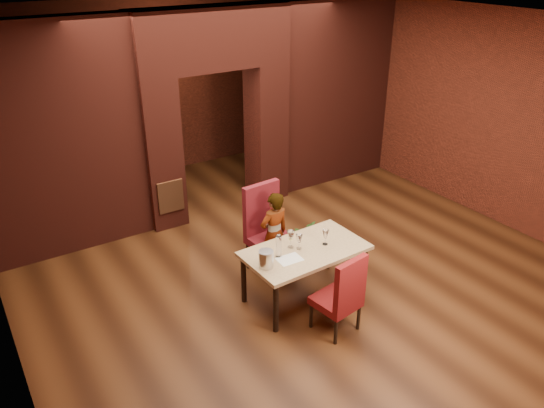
{
  "coord_description": "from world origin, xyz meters",
  "views": [
    {
      "loc": [
        -3.59,
        -5.21,
        3.99
      ],
      "look_at": [
        -0.22,
        0.0,
        0.94
      ],
      "focal_mm": 35.0,
      "sensor_mm": 36.0,
      "label": 1
    }
  ],
  "objects_px": {
    "wine_glass_b": "(299,242)",
    "potted_plant": "(303,236)",
    "wine_glass_c": "(325,237)",
    "wine_bucket": "(266,259)",
    "wine_glass_a": "(291,239)",
    "chair_far": "(272,231)",
    "dining_table": "(304,273)",
    "water_bottle": "(279,246)",
    "person_seated": "(274,234)",
    "chair_near": "(336,292)"
  },
  "relations": [
    {
      "from": "dining_table",
      "to": "person_seated",
      "type": "xyz_separation_m",
      "value": [
        -0.01,
        0.67,
        0.24
      ]
    },
    {
      "from": "chair_far",
      "to": "wine_bucket",
      "type": "height_order",
      "value": "chair_far"
    },
    {
      "from": "wine_bucket",
      "to": "potted_plant",
      "type": "distance_m",
      "value": 1.75
    },
    {
      "from": "wine_glass_b",
      "to": "water_bottle",
      "type": "height_order",
      "value": "water_bottle"
    },
    {
      "from": "wine_glass_b",
      "to": "potted_plant",
      "type": "height_order",
      "value": "wine_glass_b"
    },
    {
      "from": "chair_near",
      "to": "dining_table",
      "type": "bearing_deg",
      "value": -103.48
    },
    {
      "from": "wine_glass_a",
      "to": "wine_glass_b",
      "type": "bearing_deg",
      "value": -50.33
    },
    {
      "from": "wine_glass_b",
      "to": "chair_near",
      "type": "bearing_deg",
      "value": -89.95
    },
    {
      "from": "wine_glass_b",
      "to": "wine_glass_a",
      "type": "bearing_deg",
      "value": 129.67
    },
    {
      "from": "wine_bucket",
      "to": "chair_far",
      "type": "bearing_deg",
      "value": 53.58
    },
    {
      "from": "chair_far",
      "to": "water_bottle",
      "type": "bearing_deg",
      "value": -121.5
    },
    {
      "from": "wine_glass_a",
      "to": "water_bottle",
      "type": "xyz_separation_m",
      "value": [
        -0.24,
        -0.09,
        0.03
      ]
    },
    {
      "from": "person_seated",
      "to": "wine_glass_c",
      "type": "relative_size",
      "value": 5.99
    },
    {
      "from": "wine_bucket",
      "to": "water_bottle",
      "type": "height_order",
      "value": "water_bottle"
    },
    {
      "from": "wine_glass_a",
      "to": "person_seated",
      "type": "bearing_deg",
      "value": 78.05
    },
    {
      "from": "person_seated",
      "to": "chair_far",
      "type": "bearing_deg",
      "value": -98.86
    },
    {
      "from": "wine_glass_a",
      "to": "wine_glass_b",
      "type": "xyz_separation_m",
      "value": [
        0.07,
        -0.08,
        -0.01
      ]
    },
    {
      "from": "chair_far",
      "to": "chair_near",
      "type": "distance_m",
      "value": 1.42
    },
    {
      "from": "dining_table",
      "to": "wine_bucket",
      "type": "relative_size",
      "value": 7.18
    },
    {
      "from": "person_seated",
      "to": "water_bottle",
      "type": "relative_size",
      "value": 4.02
    },
    {
      "from": "chair_near",
      "to": "water_bottle",
      "type": "bearing_deg",
      "value": -75.49
    },
    {
      "from": "chair_far",
      "to": "person_seated",
      "type": "xyz_separation_m",
      "value": [
        -0.01,
        -0.07,
        -0.01
      ]
    },
    {
      "from": "water_bottle",
      "to": "person_seated",
      "type": "bearing_deg",
      "value": 61.17
    },
    {
      "from": "dining_table",
      "to": "wine_glass_a",
      "type": "relative_size",
      "value": 6.64
    },
    {
      "from": "chair_far",
      "to": "wine_glass_c",
      "type": "height_order",
      "value": "chair_far"
    },
    {
      "from": "wine_glass_c",
      "to": "water_bottle",
      "type": "relative_size",
      "value": 0.67
    },
    {
      "from": "chair_far",
      "to": "wine_glass_b",
      "type": "bearing_deg",
      "value": -99.09
    },
    {
      "from": "person_seated",
      "to": "wine_bucket",
      "type": "height_order",
      "value": "person_seated"
    },
    {
      "from": "chair_far",
      "to": "person_seated",
      "type": "height_order",
      "value": "chair_far"
    },
    {
      "from": "wine_glass_b",
      "to": "water_bottle",
      "type": "distance_m",
      "value": 0.31
    },
    {
      "from": "chair_far",
      "to": "potted_plant",
      "type": "distance_m",
      "value": 0.82
    },
    {
      "from": "person_seated",
      "to": "water_bottle",
      "type": "distance_m",
      "value": 0.77
    },
    {
      "from": "wine_glass_a",
      "to": "chair_far",
      "type": "bearing_deg",
      "value": 78.73
    },
    {
      "from": "wine_glass_b",
      "to": "wine_bucket",
      "type": "height_order",
      "value": "wine_bucket"
    },
    {
      "from": "chair_near",
      "to": "wine_glass_a",
      "type": "distance_m",
      "value": 0.87
    },
    {
      "from": "wine_glass_c",
      "to": "chair_near",
      "type": "bearing_deg",
      "value": -117.19
    },
    {
      "from": "wine_glass_c",
      "to": "wine_bucket",
      "type": "height_order",
      "value": "wine_bucket"
    },
    {
      "from": "chair_far",
      "to": "chair_near",
      "type": "xyz_separation_m",
      "value": [
        -0.05,
        -1.42,
        -0.1
      ]
    },
    {
      "from": "wine_glass_a",
      "to": "wine_bucket",
      "type": "bearing_deg",
      "value": -157.07
    },
    {
      "from": "wine_bucket",
      "to": "wine_glass_a",
      "type": "bearing_deg",
      "value": 22.93
    },
    {
      "from": "chair_near",
      "to": "wine_glass_a",
      "type": "xyz_separation_m",
      "value": [
        -0.07,
        0.81,
        0.31
      ]
    },
    {
      "from": "chair_far",
      "to": "person_seated",
      "type": "distance_m",
      "value": 0.07
    },
    {
      "from": "wine_glass_a",
      "to": "water_bottle",
      "type": "bearing_deg",
      "value": -158.37
    },
    {
      "from": "wine_glass_b",
      "to": "potted_plant",
      "type": "xyz_separation_m",
      "value": [
        0.74,
        0.92,
        -0.59
      ]
    },
    {
      "from": "chair_far",
      "to": "wine_bucket",
      "type": "bearing_deg",
      "value": -130.99
    },
    {
      "from": "chair_far",
      "to": "potted_plant",
      "type": "xyz_separation_m",
      "value": [
        0.68,
        0.23,
        -0.4
      ]
    },
    {
      "from": "chair_far",
      "to": "potted_plant",
      "type": "relative_size",
      "value": 2.97
    },
    {
      "from": "chair_far",
      "to": "wine_bucket",
      "type": "xyz_separation_m",
      "value": [
        -0.6,
        -0.81,
        0.2
      ]
    },
    {
      "from": "wine_glass_c",
      "to": "water_bottle",
      "type": "distance_m",
      "value": 0.64
    },
    {
      "from": "person_seated",
      "to": "wine_bucket",
      "type": "distance_m",
      "value": 0.97
    }
  ]
}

